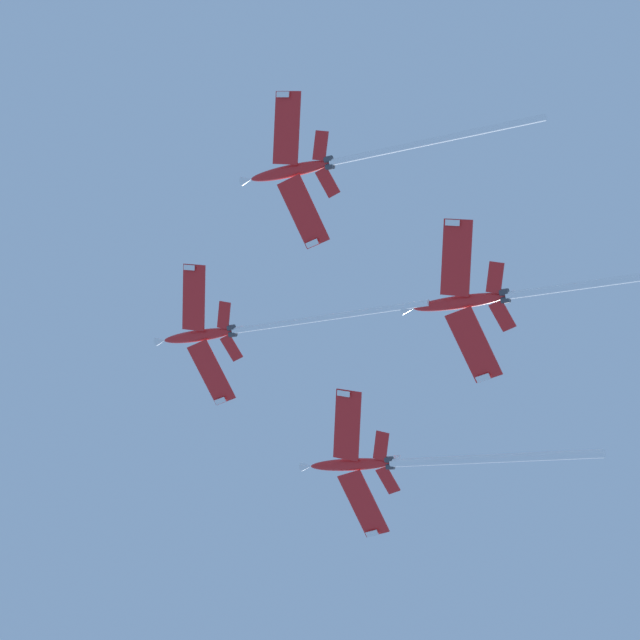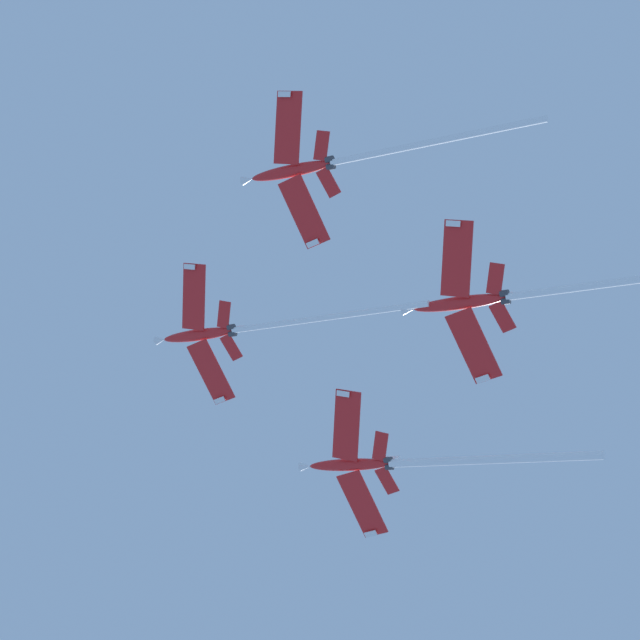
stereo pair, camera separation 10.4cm
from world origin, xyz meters
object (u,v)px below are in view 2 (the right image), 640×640
jet_left_wing (329,163)px  jet_right_wing (402,463)px  jet_lead (232,330)px  jet_slot (515,296)px

jet_left_wing → jet_right_wing: size_ratio=1.00×
jet_lead → jet_right_wing: size_ratio=1.04×
jet_left_wing → jet_slot: jet_left_wing is taller
jet_right_wing → jet_slot: (-3.13, -24.77, -8.06)m
jet_right_wing → jet_lead: bearing=178.3°
jet_left_wing → jet_right_wing: jet_left_wing is taller
jet_left_wing → jet_slot: 28.15m
jet_right_wing → jet_slot: jet_right_wing is taller
jet_lead → jet_right_wing: (26.79, -0.80, -11.46)m
jet_left_wing → jet_right_wing: bearing=39.8°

